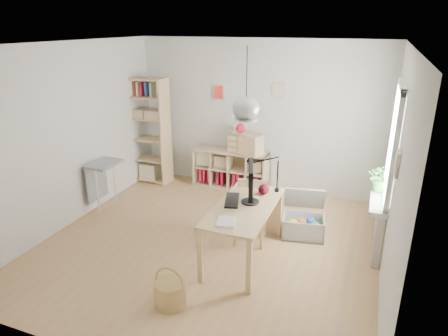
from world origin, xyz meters
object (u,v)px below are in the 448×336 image
(desk, at_px, (244,213))
(chair, at_px, (251,208))
(cube_shelf, at_px, (230,171))
(drawer_chest, at_px, (245,143))
(storage_chest, at_px, (304,222))
(monitor, at_px, (251,182))
(tall_bookshelf, at_px, (147,127))

(desk, xyz_separation_m, chair, (-0.05, 0.48, -0.16))
(cube_shelf, height_order, drawer_chest, drawer_chest)
(desk, relative_size, storage_chest, 1.97)
(monitor, bearing_deg, tall_bookshelf, 127.36)
(monitor, bearing_deg, storage_chest, 34.98)
(chair, relative_size, monitor, 1.51)
(desk, height_order, drawer_chest, drawer_chest)
(desk, bearing_deg, chair, 96.52)
(monitor, bearing_deg, desk, -124.68)
(cube_shelf, relative_size, tall_bookshelf, 0.70)
(cube_shelf, xyz_separation_m, chair, (0.97, -1.75, 0.20))
(storage_chest, height_order, drawer_chest, drawer_chest)
(tall_bookshelf, xyz_separation_m, storage_chest, (3.21, -1.05, -0.88))
(tall_bookshelf, height_order, storage_chest, tall_bookshelf)
(chair, height_order, drawer_chest, drawer_chest)
(cube_shelf, bearing_deg, tall_bookshelf, -169.81)
(tall_bookshelf, distance_m, chair, 2.99)
(tall_bookshelf, distance_m, monitor, 3.20)
(cube_shelf, height_order, storage_chest, cube_shelf)
(desk, distance_m, cube_shelf, 2.48)
(monitor, bearing_deg, chair, 86.84)
(cube_shelf, height_order, chair, chair)
(desk, bearing_deg, cube_shelf, 114.61)
(chair, bearing_deg, tall_bookshelf, 140.75)
(desk, relative_size, monitor, 2.60)
(monitor, height_order, drawer_chest, monitor)
(cube_shelf, relative_size, chair, 1.61)
(desk, distance_m, monitor, 0.40)
(desk, xyz_separation_m, tall_bookshelf, (-2.59, 1.95, 0.43))
(storage_chest, distance_m, drawer_chest, 1.99)
(chair, xyz_separation_m, drawer_chest, (-0.66, 1.71, 0.40))
(desk, height_order, cube_shelf, desk)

